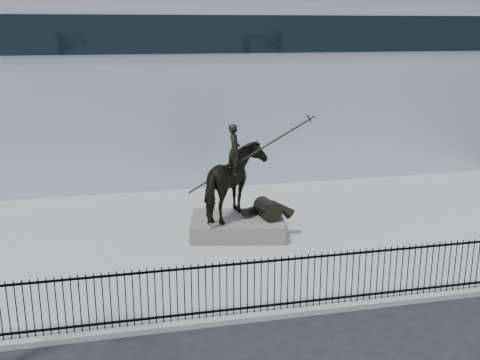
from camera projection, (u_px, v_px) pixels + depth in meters
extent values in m
plane|color=black|center=(296.00, 339.00, 13.60)|extent=(120.00, 120.00, 0.00)
cube|color=gray|center=(235.00, 235.00, 20.16)|extent=(30.00, 12.00, 0.15)
cube|color=#AFB5BE|center=(186.00, 79.00, 31.23)|extent=(44.00, 14.00, 9.00)
cube|color=black|center=(282.00, 304.00, 14.69)|extent=(22.00, 0.05, 0.05)
cube|color=black|center=(282.00, 260.00, 14.36)|extent=(22.00, 0.05, 0.05)
cube|color=black|center=(282.00, 283.00, 14.54)|extent=(22.00, 0.03, 1.50)
cube|color=#5A5852|center=(237.00, 226.00, 19.99)|extent=(3.66, 2.89, 0.61)
imported|color=black|center=(237.00, 183.00, 19.56)|extent=(2.71, 2.99, 2.60)
imported|color=black|center=(234.00, 149.00, 19.25)|extent=(0.55, 0.72, 1.76)
cylinder|color=black|center=(248.00, 157.00, 19.32)|extent=(4.09, 0.96, 2.64)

